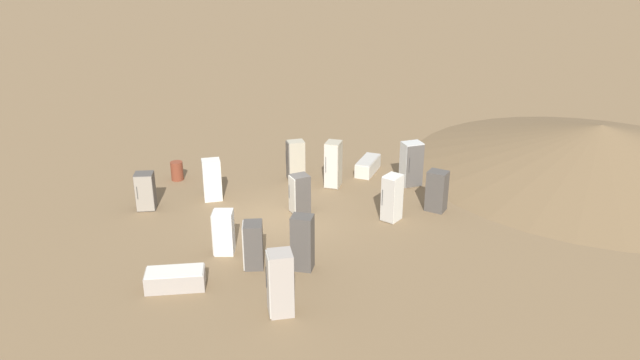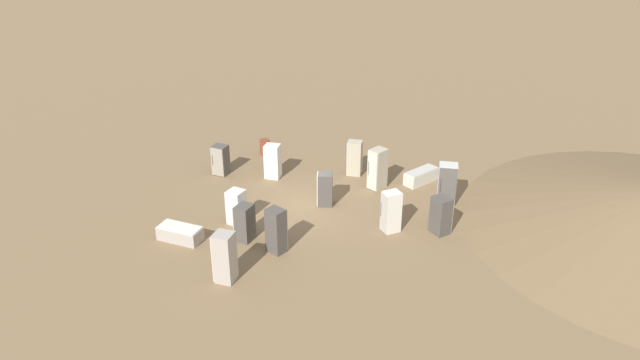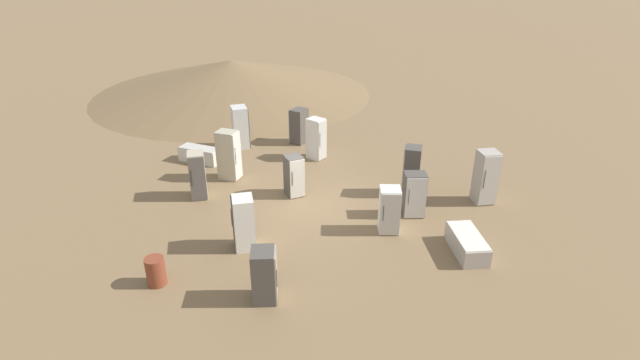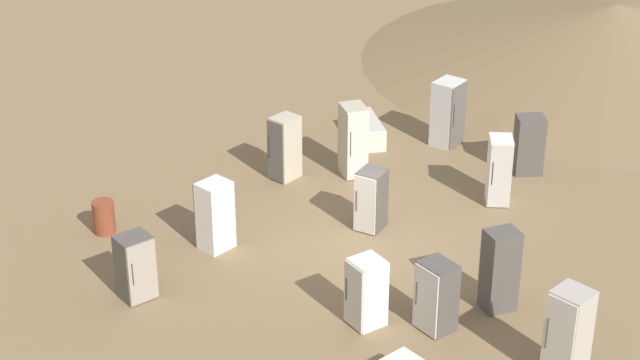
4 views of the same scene
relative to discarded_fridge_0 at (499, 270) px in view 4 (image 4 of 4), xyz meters
The scene contains 16 objects.
ground_plane 3.90m from the discarded_fridge_0, 15.87° to the left, with size 1000.00×1000.00×0.00m, color brown.
dirt_mound 15.80m from the discarded_fridge_0, 51.35° to the right, with size 16.52×16.52×2.02m.
discarded_fridge_0 is the anchor object (origin of this frame).
discarded_fridge_1 7.67m from the discarded_fridge_0, ahead, with size 0.76×0.87×1.71m.
discarded_fridge_3 7.62m from the discarded_fridge_0, 57.65° to the left, with size 0.73×0.78×1.47m.
discarded_fridge_4 2.56m from the discarded_fridge_0, behind, with size 0.82×0.84×1.91m.
discarded_fridge_5 6.93m from the discarded_fridge_0, ahead, with size 0.88×0.74×1.93m.
discarded_fridge_6 6.68m from the discarded_fridge_0, 44.51° to the right, with size 0.89×0.91×1.58m.
discarded_fridge_7 8.84m from the discarded_fridge_0, 13.59° to the right, with size 1.89×1.16×0.63m.
discarded_fridge_8 4.23m from the discarded_fridge_0, ahead, with size 0.84×0.87×1.51m.
discarded_fridge_9 4.78m from the discarded_fridge_0, 37.85° to the right, with size 0.89×0.84×1.75m.
discarded_fridge_10 1.59m from the discarded_fridge_0, 90.02° to the left, with size 0.78×0.72×1.52m.
discarded_fridge_11 2.85m from the discarded_fridge_0, 72.73° to the left, with size 0.68×0.73×1.49m.
discarded_fridge_12 6.61m from the discarded_fridge_0, 38.40° to the left, with size 0.82×0.85×1.67m.
discarded_fridge_13 8.22m from the discarded_fridge_0, 28.08° to the right, with size 0.93×0.98×1.87m.
rusty_barrel 9.39m from the discarded_fridge_0, 40.65° to the left, with size 0.52×0.52×0.81m.
Camera 4 is at (-18.29, 11.47, 12.49)m, focal length 60.00 mm.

